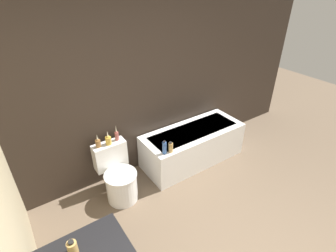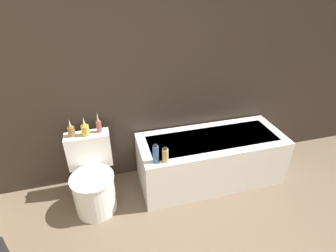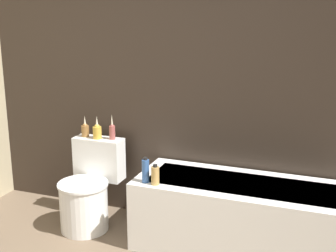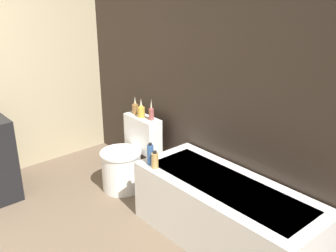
% 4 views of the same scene
% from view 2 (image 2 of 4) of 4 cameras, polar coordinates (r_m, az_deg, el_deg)
% --- Properties ---
extents(wall_back_tiled, '(6.40, 0.06, 2.60)m').
position_cam_2_polar(wall_back_tiled, '(2.70, -7.79, 12.57)').
color(wall_back_tiled, '#332821').
rests_on(wall_back_tiled, ground_plane).
extents(bathtub, '(1.62, 0.66, 0.56)m').
position_cam_2_polar(bathtub, '(3.06, 9.21, -6.95)').
color(bathtub, white).
rests_on(bathtub, ground).
extents(toilet, '(0.44, 0.59, 0.73)m').
position_cam_2_polar(toilet, '(2.80, -16.01, -11.30)').
color(toilet, white).
rests_on(toilet, ground).
extents(vase_gold, '(0.07, 0.07, 0.19)m').
position_cam_2_polar(vase_gold, '(2.70, -20.34, -0.87)').
color(vase_gold, olive).
rests_on(vase_gold, toilet).
extents(vase_silver, '(0.08, 0.08, 0.20)m').
position_cam_2_polar(vase_silver, '(2.67, -17.60, -0.62)').
color(vase_silver, gold).
rests_on(vase_silver, toilet).
extents(vase_bronze, '(0.05, 0.05, 0.23)m').
position_cam_2_polar(vase_bronze, '(2.69, -14.85, 0.16)').
color(vase_bronze, '#994C47').
rests_on(vase_bronze, toilet).
extents(shampoo_bottle_tall, '(0.06, 0.06, 0.20)m').
position_cam_2_polar(shampoo_bottle_tall, '(2.47, -2.68, -6.08)').
color(shampoo_bottle_tall, '#335999').
rests_on(shampoo_bottle_tall, bathtub).
extents(shampoo_bottle_short, '(0.06, 0.06, 0.16)m').
position_cam_2_polar(shampoo_bottle_short, '(2.49, -0.59, -6.38)').
color(shampoo_bottle_short, tan).
rests_on(shampoo_bottle_short, bathtub).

